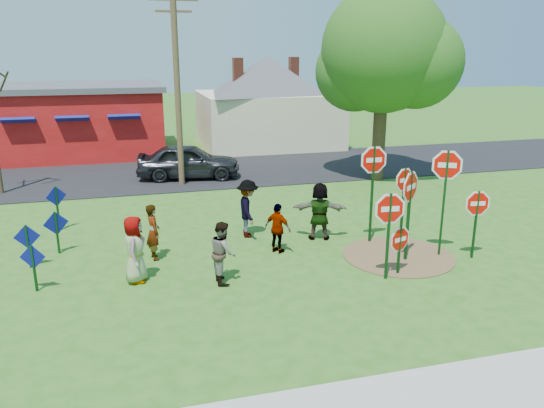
# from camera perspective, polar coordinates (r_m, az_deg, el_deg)

# --- Properties ---
(ground) EXTENTS (120.00, 120.00, 0.00)m
(ground) POSITION_cam_1_polar(r_m,az_deg,el_deg) (15.32, -3.52, -5.91)
(ground) COLOR #305C1A
(ground) RESTS_ON ground
(road) EXTENTS (120.00, 7.50, 0.04)m
(road) POSITION_cam_1_polar(r_m,az_deg,el_deg) (26.20, -8.63, 3.45)
(road) COLOR black
(road) RESTS_ON ground
(dirt_patch) EXTENTS (3.20, 3.20, 0.03)m
(dirt_patch) POSITION_cam_1_polar(r_m,az_deg,el_deg) (15.91, 13.40, -5.43)
(dirt_patch) COLOR brown
(dirt_patch) RESTS_ON ground
(red_building) EXTENTS (9.40, 7.69, 3.90)m
(red_building) POSITION_cam_1_polar(r_m,az_deg,el_deg) (32.25, -20.03, 8.58)
(red_building) COLOR #9E100F
(red_building) RESTS_ON ground
(cream_house) EXTENTS (9.40, 9.40, 6.50)m
(cream_house) POSITION_cam_1_polar(r_m,az_deg,el_deg) (33.09, -0.53, 11.40)
(cream_house) COLOR beige
(cream_house) RESTS_ON ground
(stop_sign_a) EXTENTS (1.10, 0.11, 2.47)m
(stop_sign_a) POSITION_cam_1_polar(r_m,az_deg,el_deg) (13.77, 12.51, -1.36)
(stop_sign_a) COLOR #0E3615
(stop_sign_a) RESTS_ON ground
(stop_sign_b) EXTENTS (1.12, 0.08, 3.17)m
(stop_sign_b) POSITION_cam_1_polar(r_m,az_deg,el_deg) (16.21, 10.84, 3.65)
(stop_sign_b) COLOR #0E3615
(stop_sign_b) RESTS_ON ground
(stop_sign_c) EXTENTS (1.03, 0.52, 3.26)m
(stop_sign_c) POSITION_cam_1_polar(r_m,az_deg,el_deg) (15.62, 18.20, 2.62)
(stop_sign_c) COLOR #0E3615
(stop_sign_c) RESTS_ON ground
(stop_sign_d) EXTENTS (0.92, 0.33, 2.57)m
(stop_sign_d) POSITION_cam_1_polar(r_m,az_deg,el_deg) (16.17, 14.01, 1.76)
(stop_sign_d) COLOR #0E3615
(stop_sign_d) RESTS_ON ground
(stop_sign_e) EXTENTS (0.89, 0.32, 1.45)m
(stop_sign_e) POSITION_cam_1_polar(r_m,az_deg,el_deg) (14.38, 13.58, -3.97)
(stop_sign_e) COLOR #0E3615
(stop_sign_e) RESTS_ON ground
(stop_sign_f) EXTENTS (0.98, 0.15, 2.13)m
(stop_sign_f) POSITION_cam_1_polar(r_m,az_deg,el_deg) (15.96, 21.20, -0.42)
(stop_sign_f) COLOR #0E3615
(stop_sign_f) RESTS_ON ground
(stop_sign_g) EXTENTS (0.96, 0.71, 2.74)m
(stop_sign_g) POSITION_cam_1_polar(r_m,az_deg,el_deg) (15.08, 14.60, 0.85)
(stop_sign_g) COLOR #0E3615
(stop_sign_g) RESTS_ON ground
(blue_diamond_a) EXTENTS (0.62, 0.17, 1.23)m
(blue_diamond_a) POSITION_cam_1_polar(r_m,az_deg,el_deg) (14.32, -24.29, -5.78)
(blue_diamond_a) COLOR #0E3615
(blue_diamond_a) RESTS_ON ground
(blue_diamond_b) EXTENTS (0.68, 0.07, 1.25)m
(blue_diamond_b) POSITION_cam_1_polar(r_m,az_deg,el_deg) (15.89, -24.80, -3.69)
(blue_diamond_b) COLOR #0E3615
(blue_diamond_b) RESTS_ON ground
(blue_diamond_c) EXTENTS (0.68, 0.28, 1.29)m
(blue_diamond_c) POSITION_cam_1_polar(r_m,az_deg,el_deg) (16.66, -22.17, -2.39)
(blue_diamond_c) COLOR #0E3615
(blue_diamond_c) RESTS_ON ground
(blue_diamond_d) EXTENTS (0.60, 0.37, 1.52)m
(blue_diamond_d) POSITION_cam_1_polar(r_m,az_deg,el_deg) (18.71, -22.14, 0.11)
(blue_diamond_d) COLOR #0E3615
(blue_diamond_d) RESTS_ON ground
(person_a) EXTENTS (0.70, 0.95, 1.77)m
(person_a) POSITION_cam_1_polar(r_m,az_deg,el_deg) (14.01, -14.55, -4.74)
(person_a) COLOR #46548B
(person_a) RESTS_ON ground
(person_b) EXTENTS (0.51, 0.66, 1.62)m
(person_b) POSITION_cam_1_polar(r_m,az_deg,el_deg) (15.40, -12.65, -2.95)
(person_b) COLOR #24695A
(person_b) RESTS_ON ground
(person_c) EXTENTS (0.63, 0.80, 1.62)m
(person_c) POSITION_cam_1_polar(r_m,az_deg,el_deg) (13.64, -5.31, -5.17)
(person_c) COLOR brown
(person_c) RESTS_ON ground
(person_d) EXTENTS (0.79, 1.25, 1.85)m
(person_d) POSITION_cam_1_polar(r_m,az_deg,el_deg) (16.80, -2.61, -0.50)
(person_d) COLOR #2E2E32
(person_d) RESTS_ON ground
(person_e) EXTENTS (0.85, 0.91, 1.50)m
(person_e) POSITION_cam_1_polar(r_m,az_deg,el_deg) (15.51, 0.64, -2.64)
(person_e) COLOR #563062
(person_e) RESTS_ON ground
(person_f) EXTENTS (1.78, 1.06, 1.83)m
(person_f) POSITION_cam_1_polar(r_m,az_deg,el_deg) (16.64, 5.14, -0.77)
(person_f) COLOR #1A492E
(person_f) RESTS_ON ground
(suv) EXTENTS (4.88, 2.57, 1.58)m
(suv) POSITION_cam_1_polar(r_m,az_deg,el_deg) (24.73, -8.96, 4.59)
(suv) COLOR #29282D
(suv) RESTS_ON road
(utility_pole) EXTENTS (2.02, 0.26, 8.25)m
(utility_pole) POSITION_cam_1_polar(r_m,az_deg,el_deg) (23.13, -10.17, 12.52)
(utility_pole) COLOR #4C3823
(utility_pole) RESTS_ON ground
(leafy_tree) EXTENTS (5.97, 5.45, 8.48)m
(leafy_tree) POSITION_cam_1_polar(r_m,az_deg,el_deg) (24.36, 12.22, 15.23)
(leafy_tree) COLOR #382819
(leafy_tree) RESTS_ON ground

